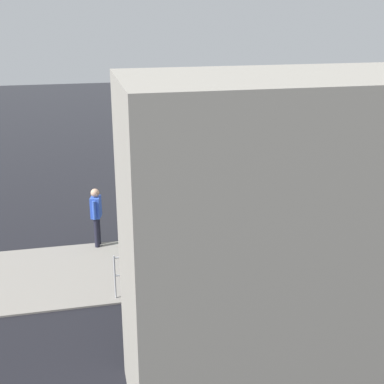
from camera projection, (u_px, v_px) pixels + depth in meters
name	position (u px, v px, depth m)	size (l,w,h in m)	color
ground_plane	(227.00, 200.00, 17.61)	(60.00, 60.00, 0.00)	black
kerb_strip	(272.00, 253.00, 13.73)	(24.00, 3.20, 0.04)	gray
moving_hatchback	(259.00, 167.00, 17.58)	(4.05, 2.08, 2.06)	orange
fire_hydrant	(134.00, 233.00, 14.02)	(0.42, 0.31, 0.80)	#197A2D
pedestrian	(96.00, 213.00, 13.85)	(0.32, 0.56, 1.62)	blue
metal_railing	(347.00, 245.00, 12.48)	(10.84, 0.04, 1.05)	#B7BABF
sign_post	(127.00, 211.00, 12.26)	(0.07, 0.44, 2.40)	#4C4C51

